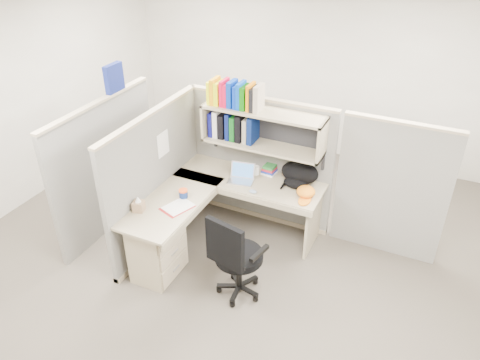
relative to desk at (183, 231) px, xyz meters
The scene contains 14 objects.
ground 0.66m from the desk, 35.01° to the left, with size 6.00×6.00×0.00m, color #36302A.
room_shell 1.28m from the desk, 35.01° to the left, with size 6.00×6.00×6.00m.
cubicle 0.88m from the desk, 86.86° to the left, with size 3.79×1.84×1.95m.
desk is the anchor object (origin of this frame).
laptop 0.93m from the desk, 66.41° to the left, with size 0.28×0.28×0.20m, color silver, non-canonical shape.
backpack 1.44m from the desk, 46.16° to the left, with size 0.43×0.33×0.26m, color black, non-canonical shape.
orange_cap 1.42m from the desk, 35.83° to the left, with size 0.21×0.24×0.11m, color orange, non-canonical shape.
snack_canister 0.41m from the desk, 113.74° to the left, with size 0.10×0.10×0.10m.
tissue_box 0.58m from the desk, 151.53° to the right, with size 0.11×0.11×0.17m, color #9E7C59, non-canonical shape.
mouse 0.89m from the desk, 47.46° to the left, with size 0.09×0.06×0.03m, color #7E94B3.
paper_cup 1.15m from the desk, 66.84° to the left, with size 0.07×0.07×0.10m, color white.
book_stack 1.30m from the desk, 63.02° to the left, with size 0.16×0.21×0.10m, color gray, non-canonical shape.
loose_paper 0.30m from the desk, 150.87° to the left, with size 0.23×0.30×0.00m, color white, non-canonical shape.
task_chair 0.78m from the desk, 15.89° to the right, with size 0.57×0.53×1.02m.
Camera 1 is at (1.88, -3.69, 3.56)m, focal length 35.00 mm.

